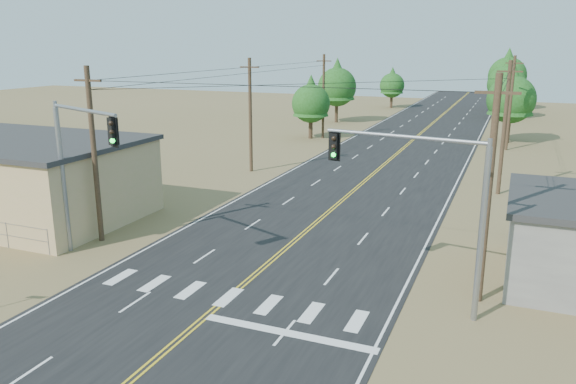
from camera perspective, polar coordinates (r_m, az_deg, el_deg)
The scene contains 15 objects.
road at distance 45.42m, azimuth 7.13°, elevation 0.52°, with size 15.00×200.00×0.02m, color black.
utility_pole_left_near at distance 33.41m, azimuth -19.08°, elevation 3.64°, with size 1.80×0.30×10.00m.
utility_pole_left_mid at distance 49.99m, azimuth -3.85°, elevation 7.86°, with size 1.80×0.30×10.00m.
utility_pole_left_far at distance 68.42m, azimuth 3.62°, elevation 9.72°, with size 1.80×0.30×10.00m.
utility_pole_right_near at distance 25.30m, azimuth 19.71°, elevation 0.21°, with size 1.80×0.30×10.00m.
utility_pole_right_mid at distance 44.97m, azimuth 21.12°, elevation 6.14°, with size 1.80×0.30×10.00m.
utility_pole_right_far at distance 64.85m, azimuth 21.67°, elevation 8.45°, with size 1.80×0.30×10.00m.
signal_mast_left at distance 30.59m, azimuth -20.78°, elevation 3.36°, with size 5.97×2.70×8.26m.
signal_mast_right at distance 23.79m, azimuth 14.51°, elevation -0.05°, with size 6.98×1.28×7.62m.
tree_left_near at distance 68.19m, azimuth 2.34°, elevation 9.36°, with size 4.61×4.61×7.68m.
tree_left_mid at distance 82.96m, azimuth 5.00°, elevation 10.97°, with size 5.58×5.58×9.29m.
tree_left_far at distance 103.79m, azimuth 10.54°, elevation 10.85°, with size 4.36×4.36×7.27m.
tree_right_near at distance 69.90m, azimuth 21.77°, elevation 9.18°, with size 5.44×5.44×9.07m.
tree_right_mid at distance 93.38m, azimuth 21.34°, elevation 10.52°, with size 5.68×5.68×9.46m.
tree_right_far at distance 105.72m, azimuth 21.41°, elevation 11.29°, with size 6.37×6.37×10.62m.
Camera 1 is at (11.34, -12.57, 11.10)m, focal length 35.00 mm.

